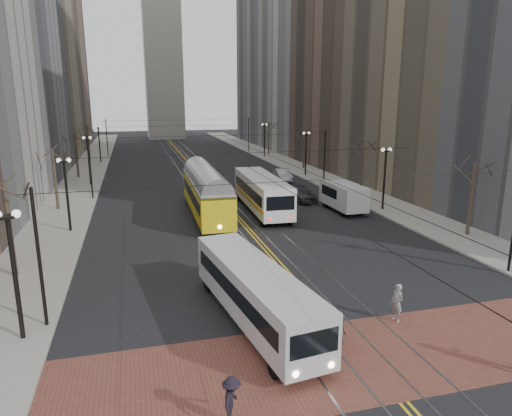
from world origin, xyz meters
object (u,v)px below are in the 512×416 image
transit_bus (255,295)px  cargo_van (343,197)px  pedestrian_a (338,326)px  sedan_silver (283,175)px  pedestrian_d (232,401)px  rear_bus (262,194)px  pedestrian_b (397,303)px  sedan_grey (300,193)px  streetcar (206,196)px

transit_bus → cargo_van: bearing=46.6°
pedestrian_a → sedan_silver: bearing=-33.6°
pedestrian_d → cargo_van: bearing=-10.0°
pedestrian_a → pedestrian_d: bearing=106.0°
transit_bus → rear_bus: bearing=65.7°
pedestrian_b → pedestrian_d: pedestrian_b is taller
pedestrian_a → pedestrian_b: (3.53, 1.07, 0.14)m
sedan_silver → pedestrian_b: size_ratio=2.54×
transit_bus → cargo_van: transit_bus is taller
transit_bus → pedestrian_b: transit_bus is taller
cargo_van → pedestrian_b: cargo_van is taller
sedan_silver → pedestrian_a: pedestrian_a is taller
rear_bus → pedestrian_d: rear_bus is taller
cargo_van → sedan_silver: 16.10m
pedestrian_d → rear_bus: bearing=4.6°
sedan_grey → pedestrian_b: size_ratio=2.60×
cargo_van → pedestrian_d: (-16.01, -25.27, -0.43)m
streetcar → sedan_grey: 10.71m
cargo_van → streetcar: bearing=170.4°
streetcar → sedan_grey: size_ratio=3.02×
sedan_grey → sedan_silver: size_ratio=1.02×
pedestrian_a → pedestrian_b: bearing=-91.8°
sedan_grey → pedestrian_d: bearing=-120.4°
pedestrian_b → cargo_van: bearing=150.0°
cargo_van → pedestrian_a: (-10.52, -21.47, -0.50)m
transit_bus → sedan_grey: transit_bus is taller
streetcar → pedestrian_b: 22.92m
rear_bus → pedestrian_a: rear_bus is taller
sedan_silver → pedestrian_d: 44.13m
cargo_van → pedestrian_b: 21.56m
rear_bus → sedan_silver: rear_bus is taller
transit_bus → sedan_grey: size_ratio=2.31×
sedan_grey → pedestrian_b: pedestrian_b is taller
streetcar → pedestrian_a: size_ratio=9.32×
transit_bus → pedestrian_b: (6.50, -1.63, -0.45)m
transit_bus → rear_bus: size_ratio=0.89×
rear_bus → pedestrian_a: 23.55m
rear_bus → pedestrian_b: bearing=-87.1°
sedan_silver → pedestrian_a: bearing=-99.7°
streetcar → rear_bus: bearing=1.3°
transit_bus → sedan_grey: bearing=57.2°
cargo_van → pedestrian_a: size_ratio=3.77×
sedan_grey → sedan_silver: (1.75, 11.03, -0.04)m
transit_bus → pedestrian_a: transit_bus is taller
streetcar → pedestrian_a: streetcar is taller
rear_bus → pedestrian_d: 28.48m
sedan_grey → pedestrian_d: pedestrian_d is taller
cargo_van → pedestrian_a: 23.91m
rear_bus → pedestrian_b: (0.34, -22.25, -0.69)m
sedan_grey → pedestrian_a: size_ratio=3.08×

